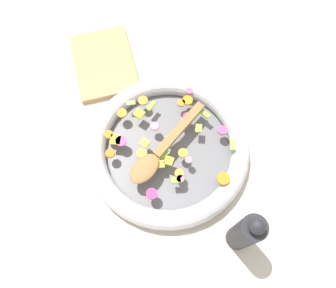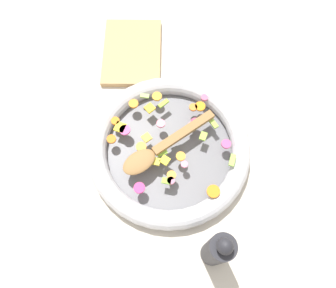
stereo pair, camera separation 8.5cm
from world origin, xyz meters
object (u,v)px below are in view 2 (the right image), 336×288
at_px(wooden_spoon, 159,148).
at_px(pepper_mill, 216,250).
at_px(skillet, 168,148).
at_px(cutting_board, 131,52).

xyz_separation_m(wooden_spoon, pepper_mill, (-0.25, -0.13, 0.04)).
xyz_separation_m(skillet, wooden_spoon, (-0.02, 0.02, 0.04)).
bearing_deg(wooden_spoon, cutting_board, 15.12).
distance_m(skillet, pepper_mill, 0.30).
distance_m(skillet, wooden_spoon, 0.05).
bearing_deg(skillet, pepper_mill, -158.39).
bearing_deg(skillet, cutting_board, 19.72).
height_order(wooden_spoon, cutting_board, wooden_spoon).
bearing_deg(cutting_board, wooden_spoon, -164.88).
distance_m(pepper_mill, cutting_board, 0.64).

